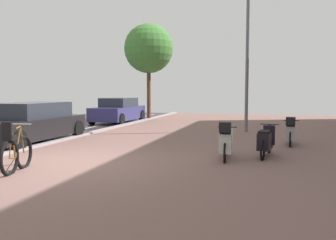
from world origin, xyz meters
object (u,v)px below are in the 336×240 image
(scooter_near, at_px, (291,132))
(street_tree, at_px, (149,49))
(scooter_mid, at_px, (266,142))
(lamp_post, at_px, (247,46))
(scooter_far, at_px, (226,142))
(bicycle_foreground, at_px, (14,153))
(parked_car_far, at_px, (119,111))
(parked_car_near, at_px, (31,123))

(scooter_near, relative_size, street_tree, 0.29)
(scooter_mid, relative_size, lamp_post, 0.26)
(scooter_mid, relative_size, scooter_far, 1.00)
(bicycle_foreground, relative_size, scooter_near, 0.82)
(street_tree, bearing_deg, lamp_post, -40.77)
(scooter_far, relative_size, lamp_post, 0.26)
(scooter_mid, xyz_separation_m, parked_car_far, (-7.95, 8.72, 0.26))
(parked_car_near, height_order, parked_car_far, parked_car_far)
(parked_car_near, bearing_deg, bicycle_foreground, -57.43)
(parked_car_far, bearing_deg, bicycle_foreground, -77.28)
(scooter_near, bearing_deg, bicycle_foreground, -137.84)
(scooter_far, relative_size, parked_car_near, 0.40)
(bicycle_foreground, xyz_separation_m, lamp_post, (4.49, 9.02, 3.24))
(scooter_near, bearing_deg, street_tree, 131.14)
(bicycle_foreground, distance_m, scooter_near, 8.17)
(scooter_far, height_order, lamp_post, lamp_post)
(scooter_near, height_order, lamp_post, lamp_post)
(bicycle_foreground, bearing_deg, scooter_mid, 31.30)
(bicycle_foreground, height_order, scooter_far, bicycle_foreground)
(bicycle_foreground, distance_m, scooter_mid, 6.16)
(bicycle_foreground, relative_size, lamp_post, 0.21)
(parked_car_far, bearing_deg, scooter_near, -36.33)
(parked_car_far, height_order, lamp_post, lamp_post)
(bicycle_foreground, distance_m, parked_car_far, 12.22)
(bicycle_foreground, xyz_separation_m, parked_car_near, (-2.52, 3.94, 0.24))
(parked_car_far, distance_m, lamp_post, 8.30)
(bicycle_foreground, height_order, scooter_near, bicycle_foreground)
(scooter_near, bearing_deg, scooter_far, -120.98)
(bicycle_foreground, xyz_separation_m, scooter_near, (6.06, 5.48, 0.03))
(lamp_post, xyz_separation_m, street_tree, (-6.18, 5.33, 0.71))
(scooter_near, xyz_separation_m, parked_car_far, (-8.74, 6.43, 0.22))
(parked_car_near, bearing_deg, scooter_near, 10.18)
(parked_car_near, bearing_deg, scooter_mid, -5.47)
(scooter_far, bearing_deg, scooter_mid, 34.29)
(scooter_near, height_order, street_tree, street_tree)
(bicycle_foreground, height_order, parked_car_near, parked_car_near)
(parked_car_far, bearing_deg, scooter_mid, -47.63)
(scooter_far, relative_size, street_tree, 0.30)
(parked_car_near, bearing_deg, scooter_far, -11.73)
(parked_car_near, distance_m, lamp_post, 9.16)
(bicycle_foreground, distance_m, parked_car_near, 4.69)
(scooter_mid, height_order, parked_car_far, parked_car_far)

